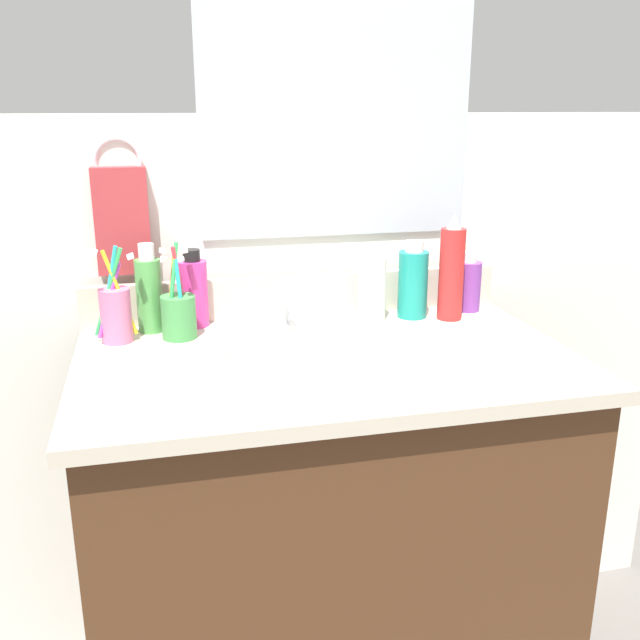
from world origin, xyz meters
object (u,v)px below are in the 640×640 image
bottle_soap_pink (193,292)px  bottle_mouthwash_teal (413,282)px  bottle_spray_red (451,272)px  bottle_lotion_white (372,287)px  hand_towel (122,221)px  faucet (285,316)px  bottle_toner_green (149,293)px  bottle_cream_purple (469,285)px  cup_green (178,314)px  cup_pink (115,312)px

bottle_soap_pink → bottle_mouthwash_teal: 0.47m
bottle_spray_red → bottle_lotion_white: 0.18m
hand_towel → bottle_lotion_white: 0.54m
bottle_soap_pink → bottle_mouthwash_teal: bearing=-5.5°
hand_towel → bottle_mouthwash_teal: size_ratio=1.30×
faucet → bottle_toner_green: size_ratio=0.87×
hand_towel → bottle_cream_purple: 0.77m
cup_green → cup_pink: (-0.12, 0.00, 0.01)m
bottle_toner_green → bottle_cream_purple: bearing=-0.8°
hand_towel → bottle_lotion_white: (0.51, -0.10, -0.15)m
faucet → bottle_cream_purple: bottle_cream_purple is taller
bottle_soap_pink → bottle_spray_red: bearing=-8.2°
hand_towel → cup_pink: 0.20m
bottle_cream_purple → hand_towel: bearing=174.1°
hand_towel → bottle_lotion_white: hand_towel is taller
faucet → bottle_mouthwash_teal: bottle_mouthwash_teal is taller
bottle_soap_pink → cup_pink: bearing=-154.9°
cup_green → cup_pink: cup_green is taller
faucet → bottle_toner_green: 0.28m
hand_towel → bottle_soap_pink: bearing=-20.6°
bottle_toner_green → bottle_lotion_white: 0.47m
bottle_toner_green → cup_green: cup_green is taller
bottle_mouthwash_teal → cup_pink: (-0.63, -0.03, -0.02)m
bottle_cream_purple → bottle_mouthwash_teal: bearing=-172.4°
bottle_mouthwash_teal → bottle_cream_purple: size_ratio=1.25×
bottle_spray_red → bottle_lotion_white: bearing=170.5°
faucet → cup_green: bearing=-177.7°
bottle_mouthwash_teal → faucet: bearing=-175.4°
bottle_lotion_white → bottle_spray_red: bearing=-9.5°
bottle_cream_purple → cup_green: size_ratio=0.69×
bottle_spray_red → bottle_toner_green: (-0.64, 0.06, -0.02)m
faucet → bottle_mouthwash_teal: 0.30m
hand_towel → cup_green: size_ratio=1.12×
bottle_cream_purple → bottle_toner_green: bearing=179.2°
bottle_mouthwash_teal → cup_pink: cup_pink is taller
bottle_spray_red → faucet: bearing=178.4°
bottle_soap_pink → bottle_toner_green: bearing=-169.0°
faucet → cup_green: 0.22m
bottle_toner_green → cup_pink: cup_pink is taller
bottle_soap_pink → cup_green: (-0.04, -0.08, -0.02)m
bottle_soap_pink → bottle_lotion_white: size_ratio=0.98×
cup_pink → cup_green: bearing=-2.3°
faucet → hand_towel: bearing=159.3°
bottle_spray_red → bottle_lotion_white: (-0.17, 0.03, -0.03)m
bottle_lotion_white → bottle_cream_purple: (0.24, 0.02, -0.01)m
bottle_cream_purple → cup_pink: cup_pink is taller
bottle_mouthwash_teal → bottle_toner_green: bearing=177.1°
bottle_cream_purple → bottle_soap_pink: bearing=177.5°
bottle_toner_green → bottle_mouthwash_teal: size_ratio=1.08×
bottle_mouthwash_teal → hand_towel: bearing=171.0°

